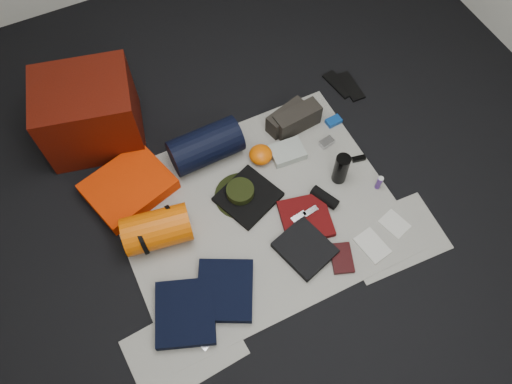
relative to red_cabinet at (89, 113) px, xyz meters
name	(u,v)px	position (x,y,z in m)	size (l,w,h in m)	color
floor	(257,213)	(0.69, -0.96, -0.25)	(4.50, 4.50, 0.02)	black
newspaper_mat	(257,212)	(0.69, -0.96, -0.24)	(1.60, 1.30, 0.01)	#B3B2A5
newspaper_sheet_front_left	(184,348)	(-0.01, -1.51, -0.24)	(0.58, 0.40, 0.00)	#B3B2A5
newspaper_sheet_front_right	(393,237)	(1.34, -1.46, -0.24)	(0.58, 0.40, 0.00)	#B3B2A5
red_cabinet	(89,113)	(0.00, 0.00, 0.00)	(0.58, 0.48, 0.48)	#4B0E05
sleeping_pad	(129,187)	(0.04, -0.48, -0.19)	(0.49, 0.40, 0.09)	red
stuff_sack	(157,229)	(0.10, -0.86, -0.12)	(0.22, 0.22, 0.38)	#D55403
sack_strap_left	(141,237)	(0.00, -0.86, -0.13)	(0.22, 0.22, 0.03)	black
sack_strap_right	(174,223)	(0.20, -0.86, -0.13)	(0.22, 0.22, 0.03)	black
navy_duffel	(206,146)	(0.57, -0.46, -0.12)	(0.23, 0.23, 0.45)	black
boonie_brim	(240,195)	(0.64, -0.82, -0.23)	(0.32, 0.32, 0.01)	black
boonie_crown	(240,192)	(0.64, -0.82, -0.19)	(0.17, 0.17, 0.07)	black
hiking_boot_left	(287,118)	(1.15, -0.46, -0.16)	(0.28, 0.11, 0.14)	black
hiking_boot_right	(297,119)	(1.20, -0.51, -0.16)	(0.31, 0.12, 0.16)	black
flip_flop_left	(350,86)	(1.70, -0.37, -0.23)	(0.10, 0.26, 0.01)	black
flip_flop_right	(339,84)	(1.64, -0.32, -0.23)	(0.09, 0.25, 0.01)	black
trousers_navy_a	(185,313)	(0.06, -1.35, -0.21)	(0.32, 0.36, 0.06)	black
trousers_navy_b	(225,290)	(0.31, -1.33, -0.21)	(0.30, 0.35, 0.05)	black
trousers_charcoal	(305,248)	(0.82, -1.30, -0.21)	(0.26, 0.30, 0.05)	black
black_tshirt	(248,197)	(0.68, -0.85, -0.22)	(0.33, 0.31, 0.03)	black
red_shirt	(306,219)	(0.92, -1.14, -0.21)	(0.29, 0.29, 0.04)	#4F0809
orange_stuff_sack	(261,155)	(0.87, -0.63, -0.19)	(0.15, 0.15, 0.10)	#D55403
first_aid_pouch	(287,152)	(1.04, -0.68, -0.21)	(0.21, 0.16, 0.05)	#97A097
water_bottle	(341,169)	(1.25, -0.97, -0.12)	(0.09, 0.09, 0.23)	black
speaker	(325,197)	(1.09, -1.07, -0.20)	(0.07, 0.07, 0.18)	black
compact_camera	(327,143)	(1.31, -0.72, -0.22)	(0.09, 0.05, 0.04)	silver
cyan_case	(334,121)	(1.44, -0.59, -0.22)	(0.10, 0.06, 0.03)	navy
toiletry_purple	(379,183)	(1.43, -1.14, -0.18)	(0.03, 0.03, 0.10)	#4B267C
toiletry_clear	(379,182)	(1.44, -1.13, -0.18)	(0.03, 0.03, 0.10)	silver
paperback_book	(342,258)	(0.99, -1.45, -0.22)	(0.12, 0.18, 0.03)	black
map_booklet	(372,246)	(1.19, -1.46, -0.23)	(0.13, 0.19, 0.01)	beige
map_printout	(395,224)	(1.39, -1.40, -0.23)	(0.12, 0.16, 0.01)	beige
sunglasses	(359,159)	(1.43, -0.91, -0.22)	(0.09, 0.04, 0.02)	black
key_cluster	(205,343)	(0.10, -1.54, -0.23)	(0.06, 0.06, 0.01)	silver
tape_roll	(249,189)	(0.70, -0.82, -0.18)	(0.05, 0.05, 0.04)	silver
energy_bar_a	(299,217)	(0.88, -1.12, -0.19)	(0.10, 0.04, 0.01)	silver
energy_bar_b	(310,211)	(0.96, -1.12, -0.19)	(0.10, 0.04, 0.01)	silver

